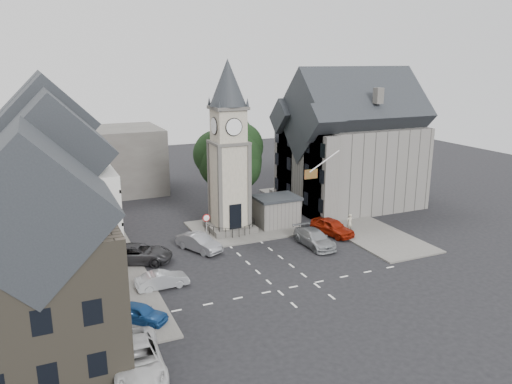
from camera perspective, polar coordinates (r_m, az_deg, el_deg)
name	(u,v)px	position (r m, az deg, el deg)	size (l,w,h in m)	color
ground	(264,260)	(41.91, 0.96, -7.77)	(120.00, 120.00, 0.00)	black
pavement_west	(100,257)	(44.25, -17.44, -7.13)	(6.00, 30.00, 0.14)	#595651
pavement_east	(335,215)	(53.99, 8.97, -2.62)	(6.00, 26.00, 0.14)	#595651
central_island	(244,228)	(49.29, -1.38, -4.14)	(10.00, 8.00, 0.16)	#595651
road_markings	(296,286)	(37.43, 4.58, -10.70)	(20.00, 8.00, 0.01)	silver
clock_tower	(229,149)	(46.74, -3.14, 4.98)	(4.86, 4.86, 16.25)	#4C4944
stone_shelter	(276,211)	(49.71, 2.35, -2.20)	(4.30, 3.30, 3.08)	slate
town_tree	(230,151)	(52.25, -3.04, 4.76)	(7.20, 7.20, 10.80)	black
warning_sign_post	(206,223)	(44.84, -5.68, -3.54)	(0.70, 0.19, 2.85)	black
terrace_pink	(48,163)	(51.94, -22.64, 3.12)	(8.10, 7.60, 12.80)	pink
terrace_cream	(52,180)	(44.11, -22.28, 1.24)	(8.10, 7.60, 12.80)	#F1E5CA
terrace_tudor	(58,211)	(36.44, -21.69, -2.05)	(8.10, 7.60, 12.00)	silver
building_sw_stone	(38,277)	(28.20, -23.65, -8.94)	(8.60, 7.60, 10.40)	#494337
backdrop_west	(78,163)	(64.35, -19.68, 3.13)	(20.00, 10.00, 8.00)	#4C4944
east_building	(350,151)	(56.91, 10.64, 4.63)	(14.40, 11.40, 12.60)	slate
east_boundary_wall	(303,210)	(54.12, 5.35, -2.04)	(0.40, 16.00, 0.90)	slate
flagpole	(324,161)	(46.92, 7.83, 3.51)	(3.68, 0.10, 2.74)	white
car_west_blue	(140,313)	(33.29, -13.15, -13.32)	(1.47, 3.65, 1.24)	navy
car_west_silver	(162,280)	(37.47, -10.69, -9.84)	(1.34, 3.84, 1.26)	#B0B4B9
car_west_grey	(137,254)	(42.23, -13.39, -6.87)	(2.59, 5.63, 1.56)	#2A292C
car_island_silver	(199,243)	(43.88, -6.53, -5.77)	(1.56, 4.48, 1.48)	gray
car_island_east	(314,238)	(44.95, 6.70, -5.27)	(2.04, 5.02, 1.46)	gray
car_east_red	(332,227)	(47.97, 8.71, -3.96)	(1.86, 4.61, 1.57)	maroon
van_sw_white	(137,359)	(28.55, -13.42, -18.06)	(2.65, 5.74, 1.59)	silver
pedestrian	(349,223)	(49.12, 10.63, -3.47)	(0.65, 0.43, 1.78)	#ADA58F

